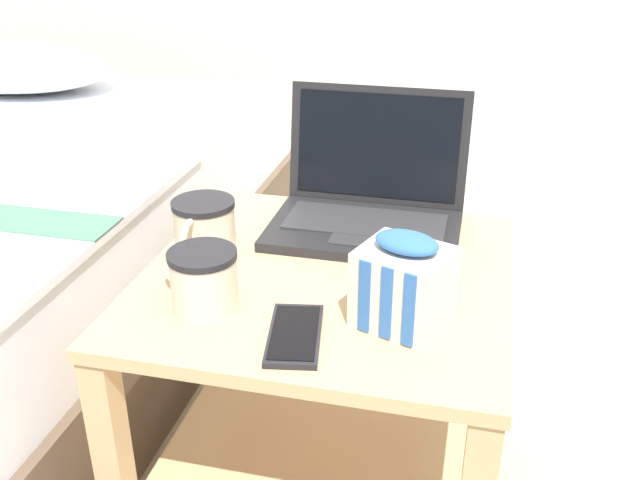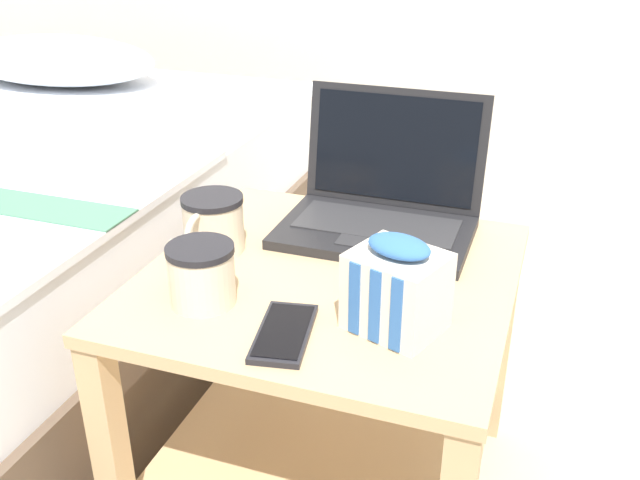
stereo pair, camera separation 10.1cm
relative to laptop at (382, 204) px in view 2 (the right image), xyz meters
The scene contains 6 objects.
bedside_table 0.29m from the laptop, 99.69° to the right, with size 0.59×0.60×0.47m.
laptop is the anchor object (origin of this frame).
mug_front_left 0.39m from the laptop, 118.26° to the right, with size 0.14×0.10×0.09m.
mug_front_right 0.31m from the laptop, 143.26° to the right, with size 0.11×0.15×0.10m.
snack_bag 0.34m from the laptop, 71.55° to the right, with size 0.15×0.14×0.14m.
cell_phone 0.40m from the laptop, 94.21° to the right, with size 0.10×0.16×0.01m.
Camera 2 is at (0.33, -0.97, 1.02)m, focal length 40.00 mm.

